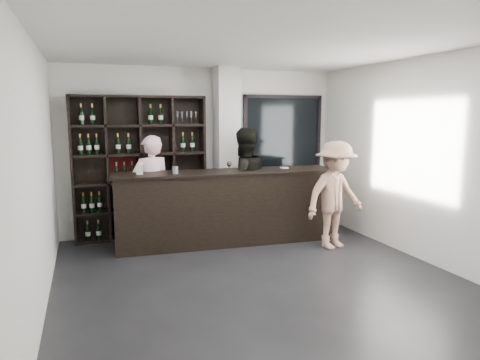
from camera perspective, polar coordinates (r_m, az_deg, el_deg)
name	(u,v)px	position (r m, az deg, el deg)	size (l,w,h in m)	color
floor	(262,282)	(5.55, 2.96, -13.46)	(5.00, 5.50, 0.01)	black
wine_shelf	(141,168)	(7.40, -13.10, 1.60)	(2.20, 0.35, 2.40)	black
structural_column	(227,151)	(7.60, -1.77, 3.91)	(0.40, 0.40, 2.90)	silver
glass_panel	(283,151)	(8.26, 5.70, 3.91)	(1.60, 0.08, 2.10)	black
tasting_counter	(227,207)	(6.98, -1.78, -3.62)	(3.61, 0.74, 1.19)	black
taster_pink	(152,190)	(7.08, -11.71, -1.27)	(0.64, 0.42, 1.76)	#FFCCD4
taster_black	(243,184)	(7.21, 0.47, -0.49)	(0.91, 0.71, 1.87)	black
customer	(335,195)	(6.83, 12.56, -1.99)	(1.09, 0.63, 1.69)	#A47965
wine_glass	(229,166)	(6.78, -1.45, 1.91)	(0.08, 0.08, 0.19)	white
spit_cup	(175,170)	(6.62, -8.62, 1.32)	(0.09, 0.09, 0.11)	#ADC2D4
napkin_stack	(284,168)	(7.24, 5.92, 1.63)	(0.11, 0.11, 0.02)	white
card_stand	(140,170)	(6.63, -13.23, 1.29)	(0.09, 0.04, 0.13)	white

